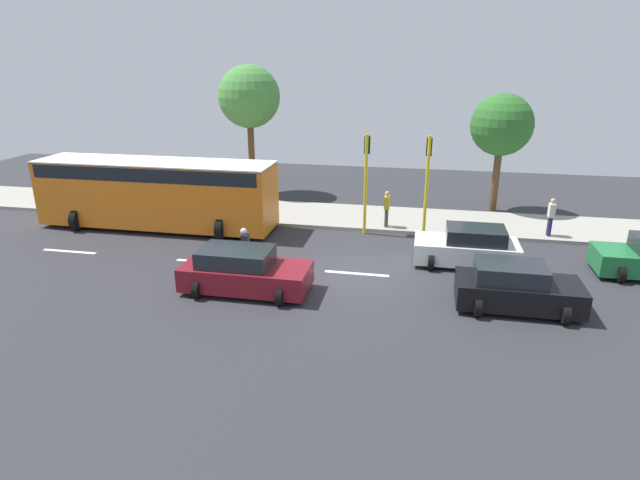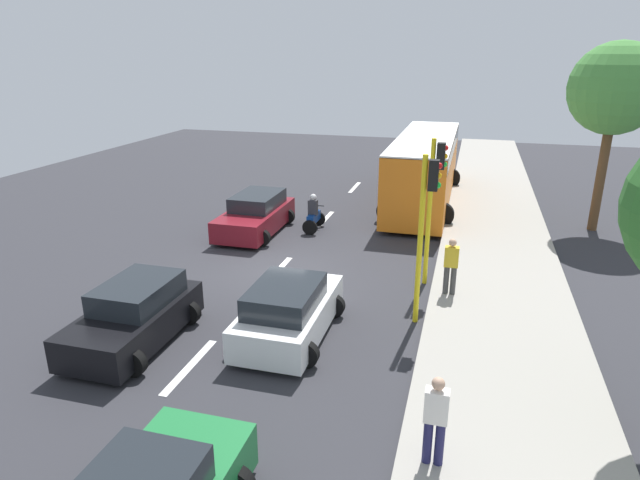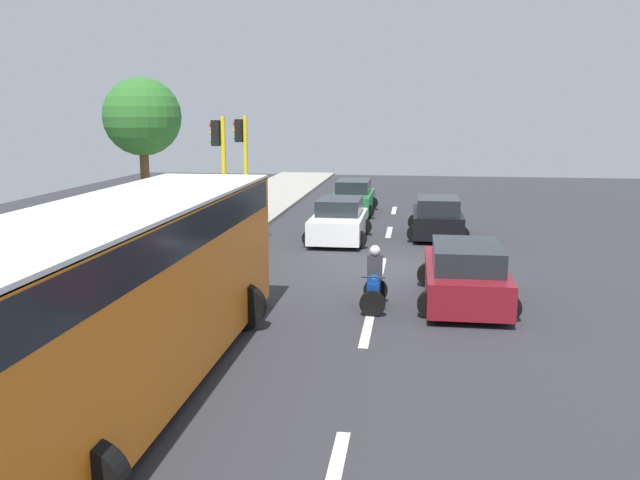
% 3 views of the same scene
% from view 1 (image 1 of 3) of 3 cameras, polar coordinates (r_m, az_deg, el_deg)
% --- Properties ---
extents(ground_plane, '(40.00, 60.00, 0.10)m').
position_cam_1_polar(ground_plane, '(19.63, 4.00, -3.82)').
color(ground_plane, '#2D2D33').
extents(sidewalk, '(4.00, 60.00, 0.15)m').
position_cam_1_polar(sidewalk, '(26.13, 6.01, 2.39)').
color(sidewalk, '#9E998E').
rests_on(sidewalk, ground).
extents(lane_stripe_north, '(0.20, 2.40, 0.01)m').
position_cam_1_polar(lane_stripe_north, '(19.86, 21.50, -4.75)').
color(lane_stripe_north, white).
rests_on(lane_stripe_north, ground).
extents(lane_stripe_mid, '(0.20, 2.40, 0.01)m').
position_cam_1_polar(lane_stripe_mid, '(19.60, 4.01, -3.67)').
color(lane_stripe_mid, white).
rests_on(lane_stripe_mid, ground).
extents(lane_stripe_south, '(0.20, 2.40, 0.01)m').
position_cam_1_polar(lane_stripe_south, '(21.13, -12.36, -2.35)').
color(lane_stripe_south, white).
rests_on(lane_stripe_south, ground).
extents(lane_stripe_far_south, '(0.20, 2.40, 0.01)m').
position_cam_1_polar(lane_stripe_far_south, '(24.09, -25.59, -1.13)').
color(lane_stripe_far_south, white).
rests_on(lane_stripe_far_south, ground).
extents(car_black, '(2.22, 3.85, 1.52)m').
position_cam_1_polar(car_black, '(17.82, 20.54, -4.91)').
color(car_black, black).
rests_on(car_black, ground).
extents(car_maroon, '(2.32, 4.34, 1.52)m').
position_cam_1_polar(car_maroon, '(18.11, -8.27, -3.41)').
color(car_maroon, maroon).
rests_on(car_maroon, ground).
extents(car_white, '(2.25, 3.91, 1.52)m').
position_cam_1_polar(car_white, '(20.95, 15.78, -0.77)').
color(car_white, white).
rests_on(car_white, ground).
extents(city_bus, '(3.20, 11.00, 3.16)m').
position_cam_1_polar(city_bus, '(25.47, -17.37, 5.29)').
color(city_bus, orange).
rests_on(city_bus, ground).
extents(motorcycle, '(0.60, 1.30, 1.53)m').
position_cam_1_polar(motorcycle, '(20.29, -8.38, -1.08)').
color(motorcycle, black).
rests_on(motorcycle, ground).
extents(pedestrian_near_signal, '(0.40, 0.24, 1.69)m').
position_cam_1_polar(pedestrian_near_signal, '(25.09, 23.82, 2.43)').
color(pedestrian_near_signal, '#1E1E4C').
rests_on(pedestrian_near_signal, sidewalk).
extents(pedestrian_by_tree, '(0.40, 0.24, 1.69)m').
position_cam_1_polar(pedestrian_by_tree, '(24.40, 7.27, 3.52)').
color(pedestrian_by_tree, '#3F3F3F').
rests_on(pedestrian_by_tree, sidewalk).
extents(traffic_light_corner, '(0.49, 0.24, 4.50)m').
position_cam_1_polar(traffic_light_corner, '(23.37, 5.05, 7.62)').
color(traffic_light_corner, yellow).
rests_on(traffic_light_corner, ground).
extents(traffic_light_midblock, '(0.49, 0.24, 4.50)m').
position_cam_1_polar(traffic_light_midblock, '(23.25, 11.61, 7.24)').
color(traffic_light_midblock, yellow).
rests_on(traffic_light_midblock, ground).
extents(street_tree_north, '(3.44, 3.44, 7.26)m').
position_cam_1_polar(street_tree_north, '(30.38, -7.72, 15.12)').
color(street_tree_north, brown).
rests_on(street_tree_north, ground).
extents(street_tree_center, '(3.08, 3.08, 5.98)m').
position_cam_1_polar(street_tree_center, '(28.17, 19.16, 11.68)').
color(street_tree_center, brown).
rests_on(street_tree_center, ground).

